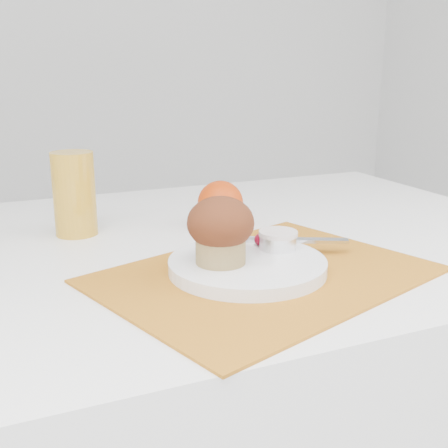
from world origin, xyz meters
name	(u,v)px	position (x,y,z in m)	size (l,w,h in m)	color
table	(204,435)	(0.00, 0.05, 0.38)	(1.20, 0.80, 0.75)	white
placemat	(265,275)	(0.02, -0.14, 0.75)	(0.43, 0.31, 0.00)	#AD6618
plate	(247,265)	(0.00, -0.12, 0.76)	(0.22, 0.22, 0.02)	white
ramekin	(278,241)	(0.06, -0.10, 0.78)	(0.05, 0.05, 0.02)	silver
cream	(278,233)	(0.06, -0.10, 0.79)	(0.06, 0.06, 0.01)	beige
raspberry_near	(238,240)	(0.01, -0.06, 0.78)	(0.02, 0.02, 0.02)	#59020D
raspberry_far	(261,239)	(0.04, -0.08, 0.78)	(0.02, 0.02, 0.02)	#500210
butter_knife	(282,240)	(0.08, -0.07, 0.77)	(0.20, 0.02, 0.00)	silver
orange	(220,204)	(0.06, 0.11, 0.79)	(0.08, 0.08, 0.08)	#C73A07
juice_glass	(74,194)	(-0.18, 0.16, 0.82)	(0.07, 0.07, 0.14)	gold
muffin	(221,229)	(-0.04, -0.12, 0.82)	(0.09, 0.09, 0.09)	#9C814B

